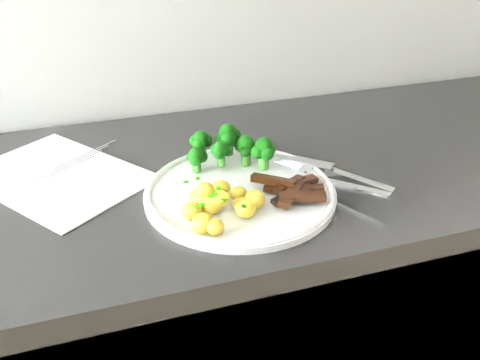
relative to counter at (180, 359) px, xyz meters
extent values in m
cube|color=black|center=(0.00, 0.01, 0.00)|extent=(2.29, 0.57, 0.86)
cube|color=white|center=(-0.17, 0.07, 0.43)|extent=(0.35, 0.36, 0.00)
cube|color=slate|center=(-0.12, 0.14, 0.43)|extent=(0.11, 0.09, 0.00)
cube|color=slate|center=(-0.13, 0.13, 0.43)|extent=(0.11, 0.08, 0.00)
cube|color=slate|center=(-0.14, 0.11, 0.43)|extent=(0.11, 0.08, 0.00)
cube|color=slate|center=(-0.16, 0.09, 0.43)|extent=(0.10, 0.08, 0.00)
cylinder|color=white|center=(0.11, -0.09, 0.43)|extent=(0.31, 0.31, 0.01)
torus|color=white|center=(0.11, -0.09, 0.44)|extent=(0.30, 0.30, 0.01)
cylinder|color=#285B1A|center=(0.10, -0.01, 0.46)|extent=(0.01, 0.01, 0.02)
sphere|color=black|center=(0.10, -0.01, 0.48)|extent=(0.01, 0.01, 0.01)
sphere|color=black|center=(0.09, -0.01, 0.48)|extent=(0.02, 0.02, 0.02)
sphere|color=black|center=(0.09, -0.02, 0.48)|extent=(0.02, 0.02, 0.02)
sphere|color=black|center=(0.10, -0.01, 0.48)|extent=(0.02, 0.02, 0.02)
cylinder|color=#285B1A|center=(0.14, -0.01, 0.45)|extent=(0.02, 0.02, 0.02)
sphere|color=black|center=(0.15, 0.00, 0.47)|extent=(0.02, 0.02, 0.02)
sphere|color=black|center=(0.14, 0.01, 0.47)|extent=(0.03, 0.03, 0.03)
sphere|color=black|center=(0.14, -0.02, 0.47)|extent=(0.02, 0.02, 0.02)
sphere|color=black|center=(0.14, -0.01, 0.48)|extent=(0.03, 0.03, 0.03)
cylinder|color=#285B1A|center=(0.05, 0.00, 0.45)|extent=(0.01, 0.01, 0.02)
sphere|color=black|center=(0.06, 0.00, 0.47)|extent=(0.02, 0.02, 0.02)
sphere|color=black|center=(0.05, 0.00, 0.47)|extent=(0.02, 0.02, 0.02)
sphere|color=black|center=(0.05, -0.01, 0.47)|extent=(0.02, 0.02, 0.02)
sphere|color=black|center=(0.05, 0.00, 0.47)|extent=(0.02, 0.02, 0.02)
cylinder|color=#285B1A|center=(0.12, 0.02, 0.46)|extent=(0.02, 0.02, 0.03)
sphere|color=black|center=(0.13, 0.03, 0.49)|extent=(0.03, 0.03, 0.03)
sphere|color=black|center=(0.11, 0.03, 0.48)|extent=(0.02, 0.02, 0.02)
sphere|color=black|center=(0.11, 0.03, 0.48)|extent=(0.02, 0.02, 0.02)
sphere|color=black|center=(0.12, 0.01, 0.49)|extent=(0.03, 0.03, 0.03)
sphere|color=black|center=(0.12, 0.02, 0.49)|extent=(0.03, 0.03, 0.03)
cylinder|color=#285B1A|center=(0.07, 0.02, 0.46)|extent=(0.02, 0.02, 0.02)
sphere|color=black|center=(0.08, 0.03, 0.48)|extent=(0.02, 0.02, 0.02)
sphere|color=black|center=(0.06, 0.03, 0.48)|extent=(0.02, 0.02, 0.02)
sphere|color=black|center=(0.07, 0.02, 0.48)|extent=(0.02, 0.02, 0.02)
sphere|color=black|center=(0.07, 0.02, 0.49)|extent=(0.03, 0.03, 0.03)
cylinder|color=#285B1A|center=(0.17, -0.03, 0.45)|extent=(0.02, 0.02, 0.03)
sphere|color=black|center=(0.18, -0.02, 0.47)|extent=(0.02, 0.02, 0.02)
sphere|color=black|center=(0.17, -0.02, 0.47)|extent=(0.02, 0.02, 0.02)
sphere|color=black|center=(0.15, -0.03, 0.47)|extent=(0.02, 0.02, 0.02)
sphere|color=black|center=(0.17, -0.04, 0.47)|extent=(0.02, 0.02, 0.02)
sphere|color=black|center=(0.17, -0.03, 0.48)|extent=(0.03, 0.03, 0.03)
ellipsoid|color=yellow|center=(0.02, -0.18, 0.45)|extent=(0.03, 0.03, 0.03)
ellipsoid|color=yellow|center=(0.04, -0.12, 0.45)|extent=(0.03, 0.03, 0.03)
ellipsoid|color=yellow|center=(0.08, -0.09, 0.45)|extent=(0.03, 0.02, 0.02)
ellipsoid|color=yellow|center=(0.04, -0.13, 0.45)|extent=(0.03, 0.03, 0.03)
ellipsoid|color=yellow|center=(0.03, -0.10, 0.45)|extent=(0.03, 0.02, 0.02)
ellipsoid|color=yellow|center=(0.01, -0.14, 0.45)|extent=(0.03, 0.03, 0.03)
ellipsoid|color=yellow|center=(0.05, -0.12, 0.45)|extent=(0.03, 0.03, 0.02)
ellipsoid|color=yellow|center=(0.05, -0.13, 0.45)|extent=(0.03, 0.03, 0.03)
ellipsoid|color=yellow|center=(0.07, -0.09, 0.45)|extent=(0.03, 0.03, 0.03)
ellipsoid|color=yellow|center=(0.04, -0.12, 0.47)|extent=(0.03, 0.03, 0.03)
ellipsoid|color=yellow|center=(0.11, -0.14, 0.45)|extent=(0.03, 0.03, 0.03)
ellipsoid|color=yellow|center=(0.09, -0.16, 0.45)|extent=(0.03, 0.03, 0.03)
ellipsoid|color=yellow|center=(0.09, -0.11, 0.45)|extent=(0.03, 0.02, 0.02)
ellipsoid|color=yellow|center=(0.04, -0.19, 0.45)|extent=(0.03, 0.02, 0.02)
ellipsoid|color=yellow|center=(0.06, -0.14, 0.47)|extent=(0.03, 0.02, 0.02)
ellipsoid|color=yellow|center=(0.09, -0.14, 0.45)|extent=(0.03, 0.02, 0.02)
cube|color=#1B6D03|center=(0.08, -0.18, 0.47)|extent=(0.01, 0.01, 0.00)
cube|color=#1B6D03|center=(0.02, -0.17, 0.48)|extent=(0.01, 0.01, 0.00)
cube|color=#1B6D03|center=(0.03, -0.16, 0.47)|extent=(0.01, 0.01, 0.00)
cube|color=#1B6D03|center=(0.05, -0.11, 0.47)|extent=(0.01, 0.01, 0.00)
cube|color=#1B6D03|center=(0.02, -0.08, 0.47)|extent=(0.01, 0.01, 0.00)
cube|color=#1B6D03|center=(0.05, -0.14, 0.48)|extent=(0.01, 0.01, 0.00)
cube|color=#1B6D03|center=(0.06, -0.13, 0.48)|extent=(0.01, 0.01, 0.00)
cube|color=#1B6D03|center=(0.05, -0.14, 0.47)|extent=(0.01, 0.01, 0.00)
cube|color=#1B6D03|center=(0.04, -0.14, 0.48)|extent=(0.01, 0.01, 0.00)
cube|color=#1B6D03|center=(0.06, -0.14, 0.48)|extent=(0.01, 0.01, 0.00)
cube|color=#1B6D03|center=(0.04, -0.09, 0.48)|extent=(0.01, 0.01, 0.00)
cube|color=#1B6D03|center=(0.06, -0.15, 0.47)|extent=(0.01, 0.01, 0.00)
cube|color=#1B6D03|center=(0.05, -0.13, 0.47)|extent=(0.01, 0.01, 0.00)
cube|color=#1B6D03|center=(0.05, -0.13, 0.47)|extent=(0.01, 0.01, 0.00)
cube|color=black|center=(0.17, -0.12, 0.45)|extent=(0.07, 0.06, 0.01)
cube|color=black|center=(0.19, -0.11, 0.45)|extent=(0.06, 0.06, 0.02)
cube|color=black|center=(0.18, -0.12, 0.45)|extent=(0.06, 0.06, 0.01)
cube|color=black|center=(0.18, -0.13, 0.45)|extent=(0.08, 0.04, 0.02)
cube|color=black|center=(0.18, -0.10, 0.45)|extent=(0.06, 0.02, 0.01)
cube|color=black|center=(0.20, -0.12, 0.45)|extent=(0.06, 0.03, 0.01)
cube|color=black|center=(0.15, -0.10, 0.46)|extent=(0.06, 0.06, 0.02)
cube|color=black|center=(0.18, -0.11, 0.45)|extent=(0.06, 0.04, 0.01)
cube|color=black|center=(0.18, -0.15, 0.45)|extent=(0.07, 0.04, 0.01)
cube|color=black|center=(0.17, -0.14, 0.45)|extent=(0.06, 0.07, 0.01)
cube|color=black|center=(0.19, -0.11, 0.45)|extent=(0.08, 0.04, 0.02)
cube|color=silver|center=(0.27, -0.14, 0.45)|extent=(0.09, 0.12, 0.02)
cube|color=silver|center=(0.22, -0.07, 0.45)|extent=(0.03, 0.04, 0.01)
cylinder|color=silver|center=(0.21, -0.04, 0.45)|extent=(0.03, 0.04, 0.00)
cylinder|color=silver|center=(0.21, -0.04, 0.45)|extent=(0.03, 0.04, 0.00)
cylinder|color=silver|center=(0.20, -0.05, 0.45)|extent=(0.03, 0.04, 0.00)
cylinder|color=silver|center=(0.20, -0.05, 0.45)|extent=(0.03, 0.04, 0.00)
cube|color=silver|center=(0.23, -0.02, 0.45)|extent=(0.11, 0.12, 0.01)
cube|color=silver|center=(0.30, -0.11, 0.44)|extent=(0.09, 0.10, 0.02)
camera|label=1|loc=(-0.11, -0.76, 0.86)|focal=38.94mm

